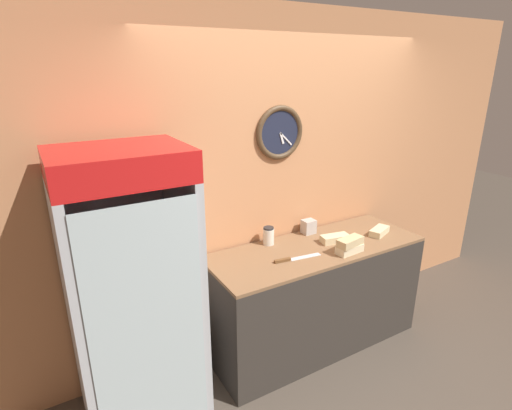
# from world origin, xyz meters

# --- Properties ---
(ground_plane) EXTENTS (14.00, 14.00, 0.00)m
(ground_plane) POSITION_xyz_m (0.00, 0.00, 0.00)
(ground_plane) COLOR #4C4238
(wall_back) EXTENTS (5.20, 0.10, 2.70)m
(wall_back) POSITION_xyz_m (-0.00, 1.25, 1.35)
(wall_back) COLOR tan
(wall_back) RESTS_ON ground_plane
(prep_counter) EXTENTS (1.79, 0.65, 0.90)m
(prep_counter) POSITION_xyz_m (0.00, 0.87, 0.45)
(prep_counter) COLOR #332D28
(prep_counter) RESTS_ON ground_plane
(beverage_cooler) EXTENTS (0.74, 0.67, 1.85)m
(beverage_cooler) POSITION_xyz_m (-1.46, 0.91, 1.01)
(beverage_cooler) COLOR #B2B7BC
(beverage_cooler) RESTS_ON ground_plane
(sandwich_stack_bottom) EXTENTS (0.23, 0.11, 0.06)m
(sandwich_stack_bottom) POSITION_xyz_m (0.15, 0.66, 0.93)
(sandwich_stack_bottom) COLOR beige
(sandwich_stack_bottom) RESTS_ON prep_counter
(sandwich_stack_middle) EXTENTS (0.24, 0.13, 0.06)m
(sandwich_stack_middle) POSITION_xyz_m (0.15, 0.66, 0.99)
(sandwich_stack_middle) COLOR tan
(sandwich_stack_middle) RESTS_ON sandwich_stack_bottom
(sandwich_flat_left) EXTENTS (0.25, 0.14, 0.06)m
(sandwich_flat_left) POSITION_xyz_m (0.18, 0.87, 0.93)
(sandwich_flat_left) COLOR beige
(sandwich_flat_left) RESTS_ON prep_counter
(sandwich_flat_right) EXTENTS (0.24, 0.17, 0.06)m
(sandwich_flat_right) POSITION_xyz_m (0.62, 0.80, 0.93)
(sandwich_flat_right) COLOR beige
(sandwich_flat_right) RESTS_ON prep_counter
(chefs_knife) EXTENTS (0.38, 0.08, 0.02)m
(chefs_knife) POSITION_xyz_m (-0.31, 0.79, 0.91)
(chefs_knife) COLOR silver
(chefs_knife) RESTS_ON prep_counter
(condiment_jar) EXTENTS (0.09, 0.09, 0.15)m
(condiment_jar) POSITION_xyz_m (-0.31, 1.11, 0.97)
(condiment_jar) COLOR silver
(condiment_jar) RESTS_ON prep_counter
(napkin_dispenser) EXTENTS (0.11, 0.09, 0.12)m
(napkin_dispenser) POSITION_xyz_m (0.11, 1.13, 0.96)
(napkin_dispenser) COLOR #B7B2AD
(napkin_dispenser) RESTS_ON prep_counter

